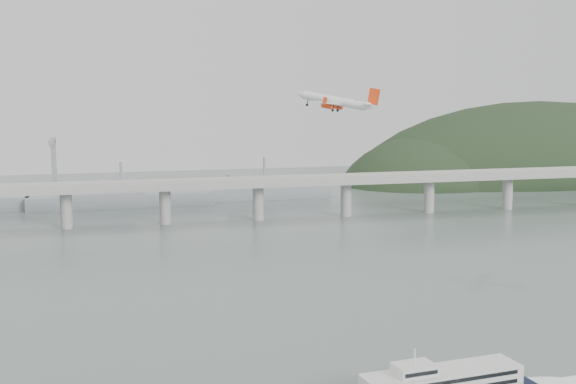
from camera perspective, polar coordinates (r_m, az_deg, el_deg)
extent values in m
plane|color=slate|center=(225.04, 3.50, -11.05)|extent=(900.00, 900.00, 0.00)
cube|color=#969794|center=(411.18, -4.96, 0.54)|extent=(800.00, 22.00, 2.20)
cube|color=#969794|center=(400.65, -4.72, 0.64)|extent=(800.00, 0.60, 1.80)
cube|color=#969794|center=(421.21, -5.19, 0.99)|extent=(800.00, 0.60, 1.80)
cylinder|color=#969794|center=(407.79, -16.11, -1.30)|extent=(6.00, 6.00, 21.00)
cylinder|color=#969794|center=(409.03, -9.09, -1.06)|extent=(6.00, 6.00, 21.00)
cylinder|color=#969794|center=(416.31, -2.22, -0.80)|extent=(6.00, 6.00, 21.00)
cylinder|color=#969794|center=(429.32, 4.32, -0.55)|extent=(6.00, 6.00, 21.00)
cylinder|color=#969794|center=(447.58, 10.40, -0.30)|extent=(6.00, 6.00, 21.00)
cylinder|color=#969794|center=(470.46, 15.95, -0.08)|extent=(6.00, 6.00, 21.00)
ellipsoid|color=black|center=(635.74, 17.80, -0.61)|extent=(320.00, 150.00, 156.00)
ellipsoid|color=black|center=(581.31, 10.38, -0.54)|extent=(140.00, 110.00, 96.00)
cube|color=gray|center=(472.84, -12.20, -0.58)|extent=(110.55, 21.43, 8.00)
cube|color=gray|center=(471.50, -13.57, 0.33)|extent=(39.01, 16.73, 8.00)
cylinder|color=gray|center=(470.75, -12.26, 1.34)|extent=(1.60, 1.60, 14.00)
cube|color=gray|center=(493.80, -1.76, -0.04)|extent=(85.00, 13.60, 8.00)
cube|color=gray|center=(490.99, -2.73, 0.85)|extent=(29.75, 11.90, 8.00)
cylinder|color=gray|center=(491.80, -1.76, 1.80)|extent=(1.60, 1.60, 14.00)
cube|color=gray|center=(505.91, -16.93, 1.63)|extent=(3.00, 3.00, 40.00)
cube|color=gray|center=(494.36, -17.07, 3.58)|extent=(3.00, 28.00, 3.00)
cube|color=silver|center=(185.84, 11.33, -13.45)|extent=(39.33, 13.41, 4.59)
cube|color=black|center=(181.78, 12.13, -13.57)|extent=(34.67, 4.03, 0.92)
cube|color=black|center=(189.08, 10.58, -12.66)|extent=(34.67, 4.03, 0.92)
cube|color=black|center=(189.86, 10.56, -13.28)|extent=(34.67, 4.03, 0.92)
cube|color=silver|center=(181.02, 9.33, -12.81)|extent=(9.84, 7.41, 2.39)
cube|color=black|center=(178.40, 9.87, -13.15)|extent=(8.22, 1.03, 0.92)
cylinder|color=silver|center=(180.00, 9.35, -11.94)|extent=(0.51, 0.51, 3.67)
ellipsoid|color=white|center=(209.78, 20.50, -13.00)|extent=(20.44, 8.77, 0.18)
cylinder|color=silver|center=(294.50, 3.48, 6.77)|extent=(21.09, 20.30, 7.44)
cone|color=silver|center=(300.42, 0.91, 7.26)|extent=(5.32, 5.25, 3.89)
cone|color=silver|center=(289.04, 6.24, 6.32)|extent=(6.03, 5.74, 4.04)
cube|color=silver|center=(294.19, 3.61, 6.56)|extent=(23.63, 26.87, 2.67)
cube|color=silver|center=(289.32, 6.09, 6.48)|extent=(9.35, 10.34, 1.27)
cube|color=#F53A10|center=(288.93, 6.38, 7.04)|extent=(4.24, 3.29, 6.58)
cylinder|color=#F53A10|center=(299.44, 3.69, 6.34)|extent=(4.48, 4.39, 2.73)
cylinder|color=black|center=(300.17, 3.35, 6.41)|extent=(1.88, 1.91, 2.14)
cube|color=silver|center=(299.40, 3.72, 6.51)|extent=(2.04, 1.72, 1.47)
cylinder|color=#F53A10|center=(290.10, 2.93, 6.39)|extent=(4.48, 4.39, 2.73)
cylinder|color=black|center=(290.86, 2.58, 6.46)|extent=(1.88, 1.91, 2.14)
cube|color=silver|center=(290.06, 2.96, 6.57)|extent=(2.04, 1.72, 1.47)
cylinder|color=black|center=(296.47, 3.73, 6.24)|extent=(0.81, 0.61, 2.25)
cylinder|color=black|center=(296.52, 3.69, 6.04)|extent=(1.15, 1.00, 1.18)
cylinder|color=black|center=(292.05, 3.37, 6.26)|extent=(0.81, 0.61, 2.25)
cylinder|color=black|center=(292.09, 3.33, 6.06)|extent=(1.15, 1.00, 1.18)
cylinder|color=black|center=(298.99, 1.45, 6.66)|extent=(0.81, 0.61, 2.25)
cylinder|color=black|center=(299.04, 1.42, 6.47)|extent=(1.15, 1.00, 1.18)
cube|color=#F53A10|center=(308.01, 5.07, 6.61)|extent=(1.57, 1.23, 2.42)
cube|color=#F53A10|center=(279.01, 2.77, 6.82)|extent=(1.57, 1.23, 2.42)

